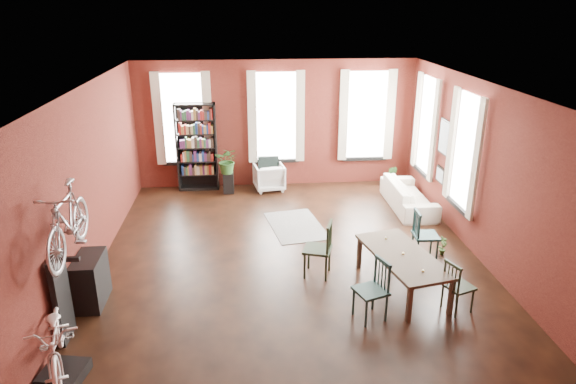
{
  "coord_description": "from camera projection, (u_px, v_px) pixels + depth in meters",
  "views": [
    {
      "loc": [
        -0.77,
        -8.21,
        4.54
      ],
      "look_at": [
        -0.03,
        0.6,
        1.23
      ],
      "focal_mm": 32.0,
      "sensor_mm": 36.0,
      "label": 1
    }
  ],
  "objects": [
    {
      "name": "room",
      "position": [
        303.0,
        144.0,
        9.16
      ],
      "size": [
        9.0,
        9.04,
        3.22
      ],
      "color": "black",
      "rests_on": "ground"
    },
    {
      "name": "dining_table",
      "position": [
        402.0,
        272.0,
        8.49
      ],
      "size": [
        1.25,
        2.03,
        0.64
      ],
      "primitive_type": "cube",
      "rotation": [
        0.0,
        0.0,
        0.22
      ],
      "color": "#4A3B2C",
      "rests_on": "ground"
    },
    {
      "name": "dining_chair_a",
      "position": [
        371.0,
        291.0,
        7.65
      ],
      "size": [
        0.56,
        0.56,
        0.95
      ],
      "primitive_type": "cube",
      "rotation": [
        0.0,
        0.0,
        -1.23
      ],
      "color": "#1C3D3A",
      "rests_on": "ground"
    },
    {
      "name": "dining_chair_b",
      "position": [
        317.0,
        249.0,
        8.88
      ],
      "size": [
        0.58,
        0.58,
        1.0
      ],
      "primitive_type": "cube",
      "rotation": [
        0.0,
        0.0,
        -1.89
      ],
      "color": "black",
      "rests_on": "ground"
    },
    {
      "name": "dining_chair_c",
      "position": [
        459.0,
        286.0,
        7.87
      ],
      "size": [
        0.5,
        0.5,
        0.85
      ],
      "primitive_type": "cube",
      "rotation": [
        0.0,
        0.0,
        1.93
      ],
      "color": "#21301C",
      "rests_on": "ground"
    },
    {
      "name": "dining_chair_d",
      "position": [
        426.0,
        235.0,
        9.44
      ],
      "size": [
        0.46,
        0.46,
        0.96
      ],
      "primitive_type": "cube",
      "rotation": [
        0.0,
        0.0,
        1.52
      ],
      "color": "#1B3A3B",
      "rests_on": "ground"
    },
    {
      "name": "bookshelf",
      "position": [
        197.0,
        147.0,
        12.79
      ],
      "size": [
        1.0,
        0.32,
        2.2
      ],
      "primitive_type": "cube",
      "color": "black",
      "rests_on": "ground"
    },
    {
      "name": "white_armchair",
      "position": [
        269.0,
        176.0,
        12.99
      ],
      "size": [
        0.82,
        0.78,
        0.74
      ],
      "primitive_type": "imported",
      "rotation": [
        0.0,
        0.0,
        3.3
      ],
      "color": "silver",
      "rests_on": "ground"
    },
    {
      "name": "cream_sofa",
      "position": [
        409.0,
        191.0,
        11.83
      ],
      "size": [
        0.61,
        2.08,
        0.81
      ],
      "primitive_type": "imported",
      "rotation": [
        0.0,
        0.0,
        1.57
      ],
      "color": "beige",
      "rests_on": "ground"
    },
    {
      "name": "striped_rug",
      "position": [
        296.0,
        226.0,
        10.99
      ],
      "size": [
        1.32,
        1.83,
        0.01
      ],
      "primitive_type": "cube",
      "rotation": [
        0.0,
        0.0,
        0.18
      ],
      "color": "black",
      "rests_on": "ground"
    },
    {
      "name": "bike_trainer",
      "position": [
        64.0,
        374.0,
        6.53
      ],
      "size": [
        0.6,
        0.6,
        0.15
      ],
      "primitive_type": "cube",
      "rotation": [
        0.0,
        0.0,
        -0.18
      ],
      "color": "black",
      "rests_on": "ground"
    },
    {
      "name": "bike_wall_rack",
      "position": [
        62.0,
        298.0,
        7.14
      ],
      "size": [
        0.16,
        0.6,
        1.3
      ],
      "primitive_type": "cube",
      "color": "black",
      "rests_on": "ground"
    },
    {
      "name": "console_table",
      "position": [
        91.0,
        280.0,
        8.08
      ],
      "size": [
        0.4,
        0.8,
        0.8
      ],
      "primitive_type": "cube",
      "color": "black",
      "rests_on": "ground"
    },
    {
      "name": "plant_stand",
      "position": [
        229.0,
        183.0,
        12.81
      ],
      "size": [
        0.26,
        0.26,
        0.52
      ],
      "primitive_type": "cube",
      "rotation": [
        0.0,
        0.0,
        -0.02
      ],
      "color": "black",
      "rests_on": "ground"
    },
    {
      "name": "plant_by_sofa",
      "position": [
        390.0,
        183.0,
        13.19
      ],
      "size": [
        0.49,
        0.66,
        0.27
      ],
      "primitive_type": "imported",
      "rotation": [
        0.0,
        0.0,
        -0.29
      ],
      "color": "#265321",
      "rests_on": "ground"
    },
    {
      "name": "plant_small",
      "position": [
        442.0,
        251.0,
        9.74
      ],
      "size": [
        0.3,
        0.41,
        0.13
      ],
      "primitive_type": "imported",
      "rotation": [
        0.0,
        0.0,
        0.34
      ],
      "color": "#315522",
      "rests_on": "ground"
    },
    {
      "name": "bicycle_floor",
      "position": [
        52.0,
        314.0,
        6.22
      ],
      "size": [
        0.8,
        0.99,
        1.63
      ],
      "primitive_type": "imported",
      "rotation": [
        0.0,
        0.0,
        0.3
      ],
      "color": "silver",
      "rests_on": "bike_trainer"
    },
    {
      "name": "bicycle_hung",
      "position": [
        64.0,
        198.0,
        6.64
      ],
      "size": [
        0.47,
        1.0,
        1.66
      ],
      "primitive_type": "imported",
      "color": "#A5A8AD",
      "rests_on": "bike_wall_rack"
    },
    {
      "name": "plant_on_stand",
      "position": [
        228.0,
        163.0,
        12.62
      ],
      "size": [
        0.72,
        0.77,
        0.52
      ],
      "primitive_type": "imported",
      "rotation": [
        0.0,
        0.0,
        -0.2
      ],
      "color": "#2A5A24",
      "rests_on": "plant_stand"
    }
  ]
}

